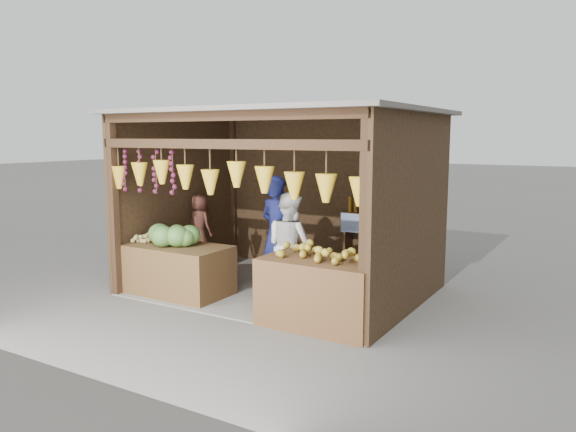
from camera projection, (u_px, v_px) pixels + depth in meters
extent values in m
plane|color=#514F49|center=(282.00, 290.00, 8.43)|extent=(80.00, 80.00, 0.00)
cube|color=slate|center=(282.00, 289.00, 8.43)|extent=(4.00, 3.00, 0.02)
cube|color=black|center=(328.00, 195.00, 9.52)|extent=(4.00, 0.06, 2.60)
cube|color=black|center=(179.00, 197.00, 9.27)|extent=(0.06, 3.00, 2.60)
cube|color=black|center=(414.00, 214.00, 7.23)|extent=(0.06, 3.00, 2.60)
cube|color=#605B54|center=(282.00, 113.00, 8.06)|extent=(4.30, 3.30, 0.06)
cube|color=black|center=(114.00, 206.00, 8.01)|extent=(0.11, 0.11, 2.60)
cube|color=black|center=(366.00, 229.00, 6.04)|extent=(0.11, 0.11, 2.60)
cube|color=black|center=(233.00, 190.00, 10.46)|extent=(0.11, 0.11, 2.60)
cube|color=black|center=(441.00, 202.00, 8.49)|extent=(0.11, 0.11, 2.60)
cube|color=black|center=(221.00, 144.00, 6.90)|extent=(4.00, 0.12, 0.12)
cube|color=black|center=(220.00, 116.00, 6.85)|extent=(4.00, 0.12, 0.12)
cube|color=#382314|center=(381.00, 216.00, 8.86)|extent=(1.25, 0.30, 0.05)
cube|color=#382314|center=(347.00, 245.00, 9.23)|extent=(0.05, 0.28, 1.05)
cube|color=#382314|center=(416.00, 252.00, 8.64)|extent=(0.05, 0.28, 1.05)
cube|color=blue|center=(377.00, 225.00, 8.74)|extent=(1.25, 0.02, 0.30)
cube|color=#493018|center=(175.00, 270.00, 8.19)|extent=(1.61, 0.85, 0.73)
cube|color=#52341B|center=(322.00, 293.00, 6.80)|extent=(1.45, 0.85, 0.83)
cube|color=black|center=(201.00, 264.00, 9.46)|extent=(0.35, 0.35, 0.33)
imported|color=#151A50|center=(277.00, 234.00, 8.26)|extent=(0.72, 0.57, 1.73)
imported|color=white|center=(290.00, 246.00, 7.93)|extent=(0.89, 0.80, 1.52)
imported|color=#532B21|center=(200.00, 224.00, 9.37)|extent=(0.55, 0.42, 1.01)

